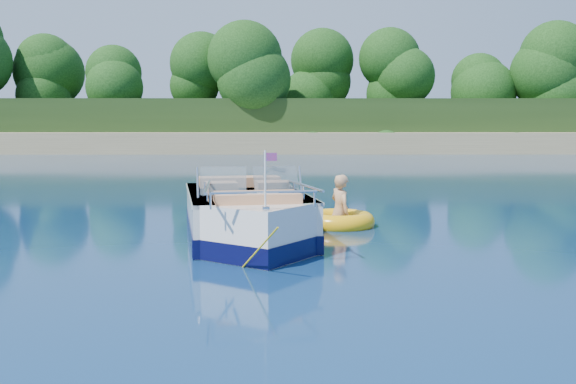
% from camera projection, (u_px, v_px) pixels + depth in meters
% --- Properties ---
extents(ground, '(160.00, 160.00, 0.00)m').
position_uv_depth(ground, '(322.00, 252.00, 10.59)').
color(ground, '#0A204A').
rests_on(ground, ground).
extents(shoreline, '(170.00, 59.00, 6.00)m').
position_uv_depth(shoreline, '(289.00, 134.00, 73.91)').
color(shoreline, '#8D7C52').
rests_on(shoreline, ground).
extents(treeline, '(150.00, 7.12, 8.19)m').
position_uv_depth(treeline, '(292.00, 80.00, 50.79)').
color(treeline, black).
rests_on(treeline, ground).
extents(motorboat, '(2.74, 5.84, 1.96)m').
position_uv_depth(motorboat, '(248.00, 220.00, 11.62)').
color(motorboat, white).
rests_on(motorboat, ground).
extents(tow_tube, '(1.52, 1.52, 0.40)m').
position_uv_depth(tow_tube, '(338.00, 221.00, 13.30)').
color(tow_tube, '#FFB20F').
rests_on(tow_tube, ground).
extents(boy, '(0.74, 0.93, 1.68)m').
position_uv_depth(boy, '(339.00, 226.00, 13.34)').
color(boy, tan).
rests_on(boy, ground).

